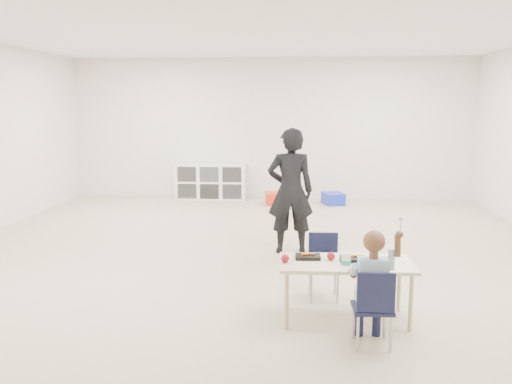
# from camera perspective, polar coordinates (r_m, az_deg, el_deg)

# --- Properties ---
(room) EXTENTS (9.00, 9.02, 2.80)m
(room) POSITION_cam_1_polar(r_m,az_deg,el_deg) (6.42, -0.26, 4.93)
(room) COLOR #C2B095
(room) RESTS_ON ground
(table) EXTENTS (1.17, 0.61, 0.53)m
(table) POSITION_cam_1_polar(r_m,az_deg,el_deg) (4.88, 9.38, -10.17)
(table) COLOR beige
(table) RESTS_ON ground
(chair_near) EXTENTS (0.31, 0.30, 0.63)m
(chair_near) POSITION_cam_1_polar(r_m,az_deg,el_deg) (4.41, 12.14, -11.72)
(chair_near) COLOR black
(chair_near) RESTS_ON ground
(chair_far) EXTENTS (0.31, 0.30, 0.63)m
(chair_far) POSITION_cam_1_polar(r_m,az_deg,el_deg) (5.33, 7.15, -7.90)
(chair_far) COLOR black
(chair_far) RESTS_ON ground
(child) EXTENTS (0.43, 0.43, 1.00)m
(child) POSITION_cam_1_polar(r_m,az_deg,el_deg) (4.35, 12.22, -9.47)
(child) COLOR #A7BDE2
(child) RESTS_ON chair_near
(lunch_tray_near) EXTENTS (0.22, 0.17, 0.03)m
(lunch_tray_near) POSITION_cam_1_polar(r_m,az_deg,el_deg) (4.84, 10.16, -6.95)
(lunch_tray_near) COLOR black
(lunch_tray_near) RESTS_ON table
(lunch_tray_far) EXTENTS (0.22, 0.17, 0.03)m
(lunch_tray_far) POSITION_cam_1_polar(r_m,az_deg,el_deg) (4.85, 5.48, -6.80)
(lunch_tray_far) COLOR black
(lunch_tray_far) RESTS_ON table
(milk_carton) EXTENTS (0.07, 0.07, 0.10)m
(milk_carton) POSITION_cam_1_polar(r_m,az_deg,el_deg) (4.70, 9.47, -6.98)
(milk_carton) COLOR white
(milk_carton) RESTS_ON table
(bread_roll) EXTENTS (0.09, 0.09, 0.07)m
(bread_roll) POSITION_cam_1_polar(r_m,az_deg,el_deg) (4.76, 13.39, -7.11)
(bread_roll) COLOR tan
(bread_roll) RESTS_ON table
(apple_near) EXTENTS (0.07, 0.07, 0.07)m
(apple_near) POSITION_cam_1_polar(r_m,az_deg,el_deg) (4.82, 7.90, -6.70)
(apple_near) COLOR maroon
(apple_near) RESTS_ON table
(apple_far) EXTENTS (0.07, 0.07, 0.07)m
(apple_far) POSITION_cam_1_polar(r_m,az_deg,el_deg) (4.71, 3.08, -7.01)
(apple_far) COLOR maroon
(apple_far) RESTS_ON table
(cubby_shelf) EXTENTS (1.40, 0.40, 0.70)m
(cubby_shelf) POSITION_cam_1_polar(r_m,az_deg,el_deg) (10.91, -4.78, 1.09)
(cubby_shelf) COLOR white
(cubby_shelf) RESTS_ON ground
(adult) EXTENTS (0.61, 0.43, 1.59)m
(adult) POSITION_cam_1_polar(r_m,az_deg,el_deg) (6.85, 3.64, 0.10)
(adult) COLOR black
(adult) RESTS_ON ground
(bin_red) EXTENTS (0.42, 0.50, 0.22)m
(bin_red) POSITION_cam_1_polar(r_m,az_deg,el_deg) (10.32, 2.06, -0.69)
(bin_red) COLOR red
(bin_red) RESTS_ON ground
(bin_yellow) EXTENTS (0.32, 0.41, 0.20)m
(bin_yellow) POSITION_cam_1_polar(r_m,az_deg,el_deg) (10.37, 3.93, -0.72)
(bin_yellow) COLOR gold
(bin_yellow) RESTS_ON ground
(bin_blue) EXTENTS (0.45, 0.53, 0.22)m
(bin_blue) POSITION_cam_1_polar(r_m,az_deg,el_deg) (10.41, 8.11, -0.69)
(bin_blue) COLOR #192EC1
(bin_blue) RESTS_ON ground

